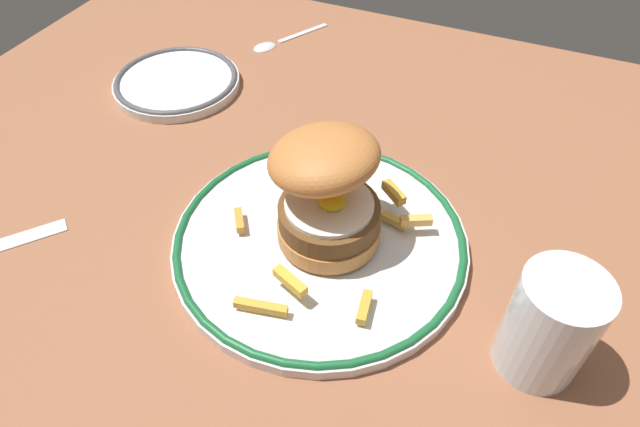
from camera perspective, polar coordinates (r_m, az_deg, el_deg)
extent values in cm
cube|color=#92593C|center=(58.21, 5.59, -2.89)|extent=(122.43, 89.60, 4.00)
cylinder|color=silver|center=(54.47, 0.00, -2.93)|extent=(28.88, 28.88, 1.20)
torus|color=#196033|center=(54.02, 0.00, -2.51)|extent=(28.48, 28.48, 0.80)
cylinder|color=#BC783B|center=(53.07, 0.92, -1.56)|extent=(9.93, 9.93, 1.80)
cylinder|color=brown|center=(51.65, 0.94, -0.09)|extent=(9.57, 9.57, 2.12)
cylinder|color=white|center=(50.71, 0.96, 0.93)|extent=(8.29, 8.29, 0.50)
ellipsoid|color=yellow|center=(50.15, 1.25, 1.36)|extent=(2.60, 2.60, 1.40)
ellipsoid|color=#BE7338|center=(48.85, 0.37, 5.78)|extent=(12.82, 12.36, 6.12)
cube|color=gold|center=(59.11, 1.50, 3.80)|extent=(1.23, 3.03, 0.75)
cube|color=gold|center=(58.52, 2.31, 3.25)|extent=(3.36, 3.15, 0.75)
cube|color=#EEAD50|center=(53.85, 9.80, -0.95)|extent=(3.13, 2.13, 0.85)
cube|color=gold|center=(48.16, 4.58, -9.61)|extent=(1.29, 3.27, 0.84)
cube|color=gold|center=(54.88, 7.60, -0.84)|extent=(2.91, 1.32, 0.75)
cube|color=gold|center=(54.93, 7.61, 2.17)|extent=(2.96, 2.66, 0.95)
cube|color=gold|center=(48.36, -6.14, -9.52)|extent=(4.80, 1.67, 0.77)
cube|color=gold|center=(58.62, -2.69, 5.56)|extent=(4.03, 3.77, 0.84)
cube|color=gold|center=(48.52, -3.10, -6.97)|extent=(3.70, 2.21, 0.92)
cube|color=orange|center=(55.11, -8.33, -0.69)|extent=(2.26, 2.79, 0.77)
cylinder|color=silver|center=(46.91, 22.62, -10.62)|extent=(6.77, 6.77, 10.07)
cylinder|color=silver|center=(49.06, 21.72, -12.40)|extent=(6.23, 6.23, 4.63)
cylinder|color=white|center=(78.43, -14.53, 12.89)|extent=(16.72, 16.72, 1.20)
torus|color=#4C4C51|center=(78.12, -14.62, 13.26)|extent=(16.32, 16.32, 0.80)
cube|color=silver|center=(63.16, -29.46, -2.54)|extent=(8.44, 9.59, 0.24)
cube|color=silver|center=(88.98, -1.77, 18.18)|extent=(5.09, 8.25, 0.32)
ellipsoid|color=silver|center=(85.50, -5.74, 16.90)|extent=(4.03, 4.41, 0.90)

